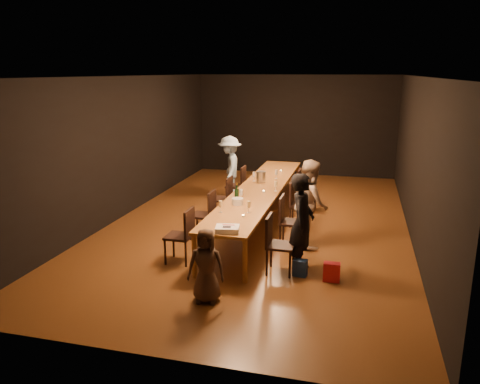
% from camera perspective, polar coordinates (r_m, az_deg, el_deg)
% --- Properties ---
extents(ground, '(10.00, 10.00, 0.00)m').
position_cam_1_polar(ground, '(9.91, 2.41, -3.70)').
color(ground, '#422610').
rests_on(ground, ground).
extents(room_shell, '(6.04, 10.04, 3.02)m').
position_cam_1_polar(room_shell, '(9.47, 2.54, 8.33)').
color(room_shell, black).
rests_on(room_shell, ground).
extents(table, '(0.90, 6.00, 0.75)m').
position_cam_1_polar(table, '(9.72, 2.45, 0.24)').
color(table, '#955E2B').
rests_on(table, ground).
extents(chair_right_0, '(0.42, 0.42, 0.93)m').
position_cam_1_polar(chair_right_0, '(7.38, 4.97, -6.41)').
color(chair_right_0, black).
rests_on(chair_right_0, ground).
extents(chair_right_1, '(0.42, 0.42, 0.93)m').
position_cam_1_polar(chair_right_1, '(8.50, 6.34, -3.60)').
color(chair_right_1, black).
rests_on(chair_right_1, ground).
extents(chair_right_2, '(0.42, 0.42, 0.93)m').
position_cam_1_polar(chair_right_2, '(9.64, 7.38, -1.44)').
color(chair_right_2, black).
rests_on(chair_right_2, ground).
extents(chair_right_3, '(0.42, 0.42, 0.93)m').
position_cam_1_polar(chair_right_3, '(10.79, 8.20, 0.26)').
color(chair_right_3, black).
rests_on(chair_right_3, ground).
extents(chair_left_0, '(0.42, 0.42, 0.93)m').
position_cam_1_polar(chair_left_0, '(7.82, -7.45, -5.27)').
color(chair_left_0, black).
rests_on(chair_left_0, ground).
extents(chair_left_1, '(0.42, 0.42, 0.93)m').
position_cam_1_polar(chair_left_1, '(8.89, -4.58, -2.75)').
color(chair_left_1, black).
rests_on(chair_left_1, ground).
extents(chair_left_2, '(0.42, 0.42, 0.93)m').
position_cam_1_polar(chair_left_2, '(9.98, -2.34, -0.78)').
color(chair_left_2, black).
rests_on(chair_left_2, ground).
extents(chair_left_3, '(0.42, 0.42, 0.93)m').
position_cam_1_polar(chair_left_3, '(11.10, -0.55, 0.80)').
color(chair_left_3, black).
rests_on(chair_left_3, ground).
extents(woman_birthday, '(0.40, 0.59, 1.58)m').
position_cam_1_polar(woman_birthday, '(7.41, 7.56, -3.75)').
color(woman_birthday, black).
rests_on(woman_birthday, ground).
extents(woman_tan, '(0.83, 0.93, 1.59)m').
position_cam_1_polar(woman_tan, '(8.51, 8.54, -1.35)').
color(woman_tan, '#C0A590').
rests_on(woman_tan, ground).
extents(man_blue, '(0.84, 1.13, 1.56)m').
position_cam_1_polar(man_blue, '(11.63, -1.27, 3.02)').
color(man_blue, '#89ADD5').
rests_on(man_blue, ground).
extents(child, '(0.55, 0.40, 1.05)m').
position_cam_1_polar(child, '(6.47, -4.16, -8.95)').
color(child, '#473427').
rests_on(child, ground).
extents(gift_bag_red, '(0.25, 0.14, 0.30)m').
position_cam_1_polar(gift_bag_red, '(7.31, 11.11, -9.56)').
color(gift_bag_red, red).
rests_on(gift_bag_red, ground).
extents(gift_bag_blue, '(0.23, 0.16, 0.27)m').
position_cam_1_polar(gift_bag_blue, '(7.42, 7.33, -9.14)').
color(gift_bag_blue, '#234798').
rests_on(gift_bag_blue, ground).
extents(birthday_cake, '(0.40, 0.34, 0.08)m').
position_cam_1_polar(birthday_cake, '(7.07, -1.55, -4.52)').
color(birthday_cake, white).
rests_on(birthday_cake, table).
extents(plate_stack, '(0.27, 0.27, 0.12)m').
position_cam_1_polar(plate_stack, '(8.47, -0.29, -1.15)').
color(plate_stack, silver).
rests_on(plate_stack, table).
extents(champagne_bottle, '(0.10, 0.10, 0.34)m').
position_cam_1_polar(champagne_bottle, '(8.71, -0.40, 0.04)').
color(champagne_bottle, black).
rests_on(champagne_bottle, table).
extents(ice_bucket, '(0.24, 0.24, 0.23)m').
position_cam_1_polar(ice_bucket, '(10.21, 2.58, 1.88)').
color(ice_bucket, '#B6B6BB').
rests_on(ice_bucket, table).
extents(wineglass_0, '(0.06, 0.06, 0.21)m').
position_cam_1_polar(wineglass_0, '(7.99, -2.39, -1.79)').
color(wineglass_0, beige).
rests_on(wineglass_0, table).
extents(wineglass_1, '(0.06, 0.06, 0.21)m').
position_cam_1_polar(wineglass_1, '(7.97, 1.07, -1.83)').
color(wineglass_1, beige).
rests_on(wineglass_1, table).
extents(wineglass_2, '(0.06, 0.06, 0.21)m').
position_cam_1_polar(wineglass_2, '(8.75, 0.14, -0.35)').
color(wineglass_2, silver).
rests_on(wineglass_2, table).
extents(wineglass_3, '(0.06, 0.06, 0.21)m').
position_cam_1_polar(wineglass_3, '(9.44, 4.37, 0.73)').
color(wineglass_3, beige).
rests_on(wineglass_3, table).
extents(wineglass_4, '(0.06, 0.06, 0.21)m').
position_cam_1_polar(wineglass_4, '(10.27, 1.70, 1.90)').
color(wineglass_4, silver).
rests_on(wineglass_4, table).
extents(wineglass_5, '(0.06, 0.06, 0.21)m').
position_cam_1_polar(wineglass_5, '(10.52, 4.44, 2.16)').
color(wineglass_5, silver).
rests_on(wineglass_5, table).
extents(tealight_near, '(0.05, 0.05, 0.03)m').
position_cam_1_polar(tealight_near, '(7.77, 0.39, -2.94)').
color(tealight_near, '#B2B7B2').
rests_on(tealight_near, table).
extents(tealight_mid, '(0.05, 0.05, 0.03)m').
position_cam_1_polar(tealight_mid, '(9.35, 2.92, 0.06)').
color(tealight_mid, '#B2B7B2').
rests_on(tealight_mid, table).
extents(tealight_far, '(0.05, 0.05, 0.03)m').
position_cam_1_polar(tealight_far, '(11.30, 5.01, 2.55)').
color(tealight_far, '#B2B7B2').
rests_on(tealight_far, table).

